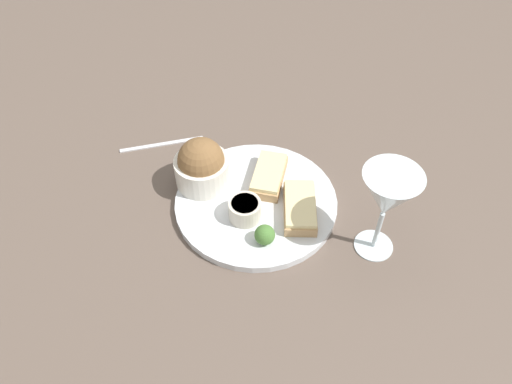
# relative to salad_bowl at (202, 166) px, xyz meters

# --- Properties ---
(ground_plane) EXTENTS (4.00, 4.00, 0.00)m
(ground_plane) POSITION_rel_salad_bowl_xyz_m (-0.06, -0.09, -0.05)
(ground_plane) COLOR brown
(dinner_plate) EXTENTS (0.28, 0.28, 0.01)m
(dinner_plate) POSITION_rel_salad_bowl_xyz_m (-0.06, -0.09, -0.05)
(dinner_plate) COLOR silver
(dinner_plate) RESTS_ON ground_plane
(salad_bowl) EXTENTS (0.10, 0.10, 0.09)m
(salad_bowl) POSITION_rel_salad_bowl_xyz_m (0.00, 0.00, 0.00)
(salad_bowl) COLOR silver
(salad_bowl) RESTS_ON dinner_plate
(sauce_ramekin) EXTENTS (0.05, 0.05, 0.04)m
(sauce_ramekin) POSITION_rel_salad_bowl_xyz_m (-0.09, -0.06, -0.02)
(sauce_ramekin) COLOR beige
(sauce_ramekin) RESTS_ON dinner_plate
(cheese_toast_near) EXTENTS (0.11, 0.09, 0.03)m
(cheese_toast_near) POSITION_rel_salad_bowl_xyz_m (-0.02, -0.12, -0.03)
(cheese_toast_near) COLOR tan
(cheese_toast_near) RESTS_ON dinner_plate
(cheese_toast_far) EXTENTS (0.12, 0.07, 0.03)m
(cheese_toast_far) POSITION_rel_salad_bowl_xyz_m (-0.10, -0.16, -0.03)
(cheese_toast_far) COLOR tan
(cheese_toast_far) RESTS_ON dinner_plate
(wine_glass) EXTENTS (0.09, 0.09, 0.17)m
(wine_glass) POSITION_rel_salad_bowl_xyz_m (-0.18, -0.26, 0.07)
(wine_glass) COLOR silver
(wine_glass) RESTS_ON ground_plane
(garnish) EXTENTS (0.03, 0.03, 0.03)m
(garnish) POSITION_rel_salad_bowl_xyz_m (-0.15, -0.09, -0.02)
(garnish) COLOR #477533
(garnish) RESTS_ON dinner_plate
(fork) EXTENTS (0.02, 0.16, 0.01)m
(fork) POSITION_rel_salad_bowl_xyz_m (0.12, 0.07, -0.05)
(fork) COLOR silver
(fork) RESTS_ON ground_plane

